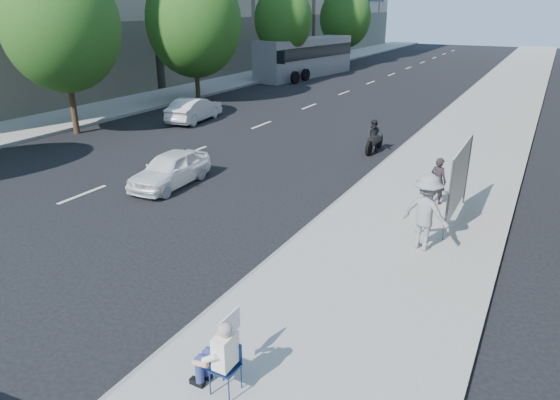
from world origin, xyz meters
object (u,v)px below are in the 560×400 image
Objects in this scene: white_sedan_near at (170,169)px; seated_protester at (220,351)px; protest_banner at (459,179)px; pedestrian_woman at (438,180)px; white_sedan_mid at (194,109)px; motorcycle at (374,138)px; bus at (305,58)px; jogger at (426,212)px.

seated_protester is at bearing -48.88° from white_sedan_near.
seated_protester is 9.11m from protest_banner.
pedestrian_woman is 15.91m from white_sedan_mid.
white_sedan_mid is (-15.24, 7.71, -0.75)m from protest_banner.
protest_banner reaches higher than white_sedan_near.
bus is at bearing 122.65° from motorcycle.
white_sedan_near is (-9.47, -1.21, -0.80)m from protest_banner.
protest_banner is 0.77× the size of white_sedan_mid.
jogger is at bearing -51.44° from bus.
white_sedan_mid is at bearing 119.83° from white_sedan_near.
seated_protester is at bearing 104.32° from pedestrian_woman.
white_sedan_near is at bearing 9.36° from jogger.
protest_banner is 0.25× the size of bus.
protest_banner is at bearing -48.92° from bus.
jogger reaches higher than seated_protester.
white_sedan_mid is (-13.21, 16.57, -0.22)m from seated_protester.
protest_banner reaches higher than pedestrian_woman.
jogger is 1.33× the size of pedestrian_woman.
seated_protester is 10.68m from white_sedan_near.
white_sedan_mid is at bearing 173.11° from motorcycle.
white_sedan_mid is at bearing -2.77° from pedestrian_woman.
pedestrian_woman reaches higher than white_sedan_near.
white_sedan_mid is at bearing -74.16° from bus.
white_sedan_mid is 20.04m from bus.
jogger is 17.90m from white_sedan_mid.
protest_banner is 0.87× the size of white_sedan_near.
seated_protester is 10.09m from pedestrian_woman.
bus is (-2.77, 19.82, 0.98)m from white_sedan_mid.
seated_protester is 6.84m from jogger.
bus reaches higher than seated_protester.
white_sedan_near is 30.00m from bus.
bus is at bearing 123.18° from protest_banner.
white_sedan_near is 0.89× the size of white_sedan_mid.
motorcycle is at bearing -32.59° from pedestrian_woman.
bus is (-17.25, 26.38, 0.74)m from pedestrian_woman.
seated_protester is at bearing 91.65° from jogger.
motorcycle is at bearing 125.35° from protest_banner.
seated_protester is at bearing 121.55° from white_sedan_mid.
seated_protester reaches higher than motorcycle.
bus is at bearing 103.47° from white_sedan_near.
protest_banner reaches higher than seated_protester.
protest_banner is 1.50× the size of motorcycle.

